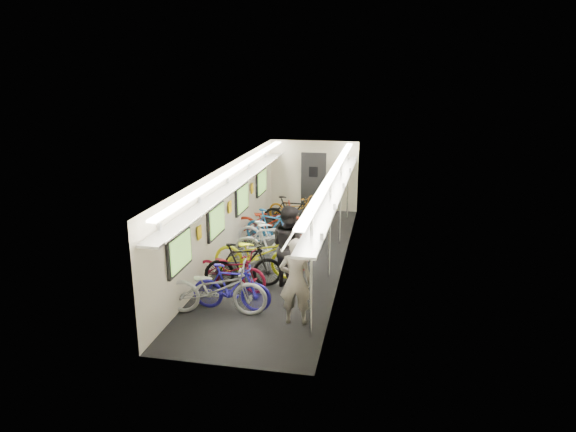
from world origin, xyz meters
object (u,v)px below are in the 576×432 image
at_px(passenger_near, 296,281).
at_px(backpack, 301,259).
at_px(passenger_mid, 289,247).
at_px(bicycle_0, 216,288).
at_px(bicycle_1, 232,287).

relative_size(passenger_near, backpack, 4.51).
relative_size(passenger_mid, backpack, 4.91).
height_order(bicycle_0, backpack, backpack).
bearing_deg(bicycle_1, passenger_mid, -33.28).
xyz_separation_m(passenger_near, backpack, (0.08, 0.06, 0.42)).
relative_size(bicycle_0, backpack, 5.38).
bearing_deg(passenger_mid, bicycle_0, 97.20).
bearing_deg(bicycle_0, backpack, -96.59).
bearing_deg(backpack, passenger_mid, 97.70).
height_order(bicycle_0, passenger_near, passenger_near).
bearing_deg(bicycle_1, backpack, -99.73).
bearing_deg(bicycle_1, bicycle_0, 129.69).
height_order(bicycle_0, passenger_mid, passenger_mid).
height_order(passenger_near, backpack, passenger_near).
distance_m(bicycle_0, bicycle_1, 0.33).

